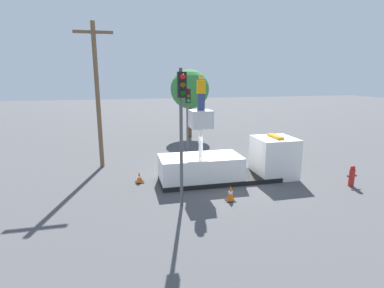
% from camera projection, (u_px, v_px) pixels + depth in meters
% --- Properties ---
extents(ground_plane, '(120.00, 120.00, 0.00)m').
position_uv_depth(ground_plane, '(219.00, 180.00, 16.23)').
color(ground_plane, '#4C4C4F').
extents(bucket_truck, '(7.47, 2.18, 3.84)m').
position_uv_depth(bucket_truck, '(230.00, 164.00, 16.17)').
color(bucket_truck, black).
rests_on(bucket_truck, ground).
extents(worker, '(0.40, 0.26, 1.75)m').
position_uv_depth(worker, '(201.00, 93.00, 14.95)').
color(worker, navy).
rests_on(worker, bucket_truck).
extents(traffic_light_pole, '(0.34, 0.57, 5.85)m').
position_uv_depth(traffic_light_pole, '(182.00, 112.00, 12.11)').
color(traffic_light_pole, '#515156').
rests_on(traffic_light_pole, ground).
extents(traffic_light_across, '(0.34, 0.57, 4.84)m').
position_uv_depth(traffic_light_across, '(188.00, 107.00, 20.99)').
color(traffic_light_across, '#515156').
rests_on(traffic_light_across, ground).
extents(fire_hydrant, '(0.52, 0.28, 1.10)m').
position_uv_depth(fire_hydrant, '(352.00, 176.00, 15.29)').
color(fire_hydrant, '#B2231E').
rests_on(fire_hydrant, ground).
extents(traffic_cone_rear, '(0.45, 0.45, 0.58)m').
position_uv_depth(traffic_cone_rear, '(139.00, 178.00, 15.86)').
color(traffic_cone_rear, black).
rests_on(traffic_cone_rear, ground).
extents(traffic_cone_curbside, '(0.42, 0.42, 0.74)m').
position_uv_depth(traffic_cone_curbside, '(230.00, 194.00, 13.51)').
color(traffic_cone_curbside, black).
rests_on(traffic_cone_curbside, ground).
extents(tree_left_bg, '(3.49, 3.49, 6.10)m').
position_uv_depth(tree_left_bg, '(190.00, 89.00, 26.99)').
color(tree_left_bg, brown).
rests_on(tree_left_bg, ground).
extents(utility_pole, '(2.20, 0.26, 8.57)m').
position_uv_depth(utility_pole, '(97.00, 92.00, 17.70)').
color(utility_pole, brown).
rests_on(utility_pole, ground).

